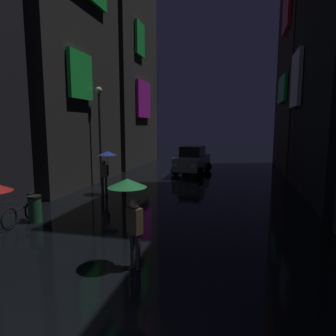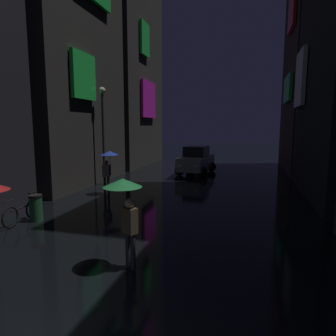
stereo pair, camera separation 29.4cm
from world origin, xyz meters
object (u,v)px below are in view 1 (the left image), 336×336
Objects in this scene: streetlamp_left_far at (100,124)px; pedestrian_far_right_green at (130,198)px; pedestrian_midstreet_left_blue at (106,160)px; trash_bin at (35,209)px; bicycle_parked_at_storefront at (21,213)px; car_distant at (192,160)px.

pedestrian_far_right_green is at bearing -60.37° from streetlamp_left_far.
pedestrian_midstreet_left_blue is (-3.81, 6.91, 0.00)m from pedestrian_far_right_green.
pedestrian_midstreet_left_blue reaches higher than trash_bin.
streetlamp_left_far is at bearing 119.63° from pedestrian_far_right_green.
streetlamp_left_far reaches higher than bicycle_parked_at_storefront.
pedestrian_midstreet_left_blue reaches higher than car_distant.
pedestrian_far_right_green is at bearing -61.13° from pedestrian_midstreet_left_blue.
bicycle_parked_at_storefront is (-0.91, -4.82, -1.28)m from pedestrian_midstreet_left_blue.
bicycle_parked_at_storefront is 13.02m from car_distant.
streetlamp_left_far is 5.83× the size of trash_bin.
car_distant reaches higher than trash_bin.
pedestrian_midstreet_left_blue is 3.02m from streetlamp_left_far.
pedestrian_midstreet_left_blue is at bearing 118.87° from pedestrian_far_right_green.
pedestrian_midstreet_left_blue is at bearing -57.94° from streetlamp_left_far.
pedestrian_far_right_green is 5.33m from bicycle_parked_at_storefront.
bicycle_parked_at_storefront reaches higher than trash_bin.
streetlamp_left_far is 7.26m from trash_bin.
pedestrian_far_right_green reaches higher than bicycle_parked_at_storefront.
trash_bin is at bearing 46.16° from bicycle_parked_at_storefront.
trash_bin is (-4.43, 2.41, -1.20)m from pedestrian_far_right_green.
pedestrian_midstreet_left_blue is at bearing -111.62° from car_distant.
pedestrian_far_right_green is 2.28× the size of trash_bin.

